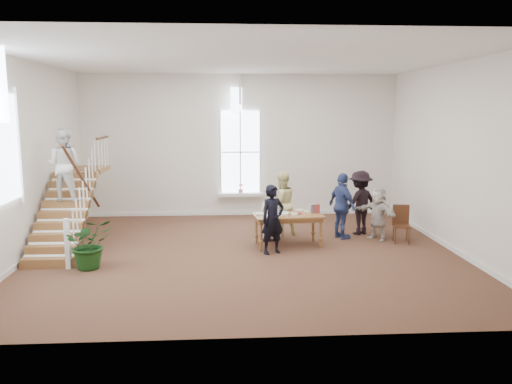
{
  "coord_description": "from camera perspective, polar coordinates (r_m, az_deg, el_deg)",
  "views": [
    {
      "loc": [
        -0.48,
        -11.48,
        3.34
      ],
      "look_at": [
        0.25,
        0.4,
        1.41
      ],
      "focal_mm": 35.0,
      "sensor_mm": 36.0,
      "label": 1
    }
  ],
  "objects": [
    {
      "name": "woman_cluster_c",
      "position": [
        13.4,
        13.74,
        -2.39
      ],
      "size": [
        1.04,
        1.33,
        1.41
      ],
      "primitive_type": "imported",
      "rotation": [
        0.0,
        0.0,
        5.27
      ],
      "color": "beige",
      "rests_on": "ground"
    },
    {
      "name": "police_officer",
      "position": [
        11.75,
        1.92,
        -3.15
      ],
      "size": [
        0.71,
        0.61,
        1.65
      ],
      "primitive_type": "imported",
      "rotation": [
        0.0,
        0.0,
        0.44
      ],
      "color": "black",
      "rests_on": "ground"
    },
    {
      "name": "staircase",
      "position": [
        12.94,
        -20.87,
        0.97
      ],
      "size": [
        1.1,
        4.1,
        2.92
      ],
      "color": "brown",
      "rests_on": "ground"
    },
    {
      "name": "room_shell",
      "position": [
        16.15,
        -1.77,
        -1.27
      ],
      "size": [
        10.49,
        10.0,
        10.0
      ],
      "color": "silver",
      "rests_on": "ground"
    },
    {
      "name": "side_chair",
      "position": [
        13.34,
        16.27,
        -3.28
      ],
      "size": [
        0.49,
        0.49,
        0.97
      ],
      "rotation": [
        0.0,
        0.0,
        -0.18
      ],
      "color": "#37180F",
      "rests_on": "ground"
    },
    {
      "name": "ground",
      "position": [
        11.97,
        -1.1,
        -6.99
      ],
      "size": [
        10.0,
        10.0,
        0.0
      ],
      "primitive_type": "plane",
      "color": "#4E2D1E",
      "rests_on": "ground"
    },
    {
      "name": "elderly_woman",
      "position": [
        13.0,
        1.84,
        -2.41
      ],
      "size": [
        0.79,
        0.6,
        1.44
      ],
      "primitive_type": "imported",
      "rotation": [
        0.0,
        0.0,
        3.36
      ],
      "color": "silver",
      "rests_on": "ground"
    },
    {
      "name": "floor_plant",
      "position": [
        11.29,
        -18.49,
        -5.61
      ],
      "size": [
        1.24,
        1.17,
        1.08
      ],
      "primitive_type": "imported",
      "rotation": [
        0.0,
        0.0,
        0.42
      ],
      "color": "#133812",
      "rests_on": "ground"
    },
    {
      "name": "person_yellow",
      "position": [
        13.49,
        2.91,
        -1.32
      ],
      "size": [
        1.04,
        0.95,
        1.75
      ],
      "primitive_type": "imported",
      "rotation": [
        0.0,
        0.0,
        3.55
      ],
      "color": "#F2E397",
      "rests_on": "ground"
    },
    {
      "name": "woman_cluster_a",
      "position": [
        13.32,
        9.81,
        -1.59
      ],
      "size": [
        0.8,
        1.11,
        1.74
      ],
      "primitive_type": "imported",
      "rotation": [
        0.0,
        0.0,
        1.98
      ],
      "color": "navy",
      "rests_on": "ground"
    },
    {
      "name": "woman_cluster_b",
      "position": [
        13.9,
        11.8,
        -1.2
      ],
      "size": [
        1.3,
        1.11,
        1.75
      ],
      "primitive_type": "imported",
      "rotation": [
        0.0,
        0.0,
        3.64
      ],
      "color": "black",
      "rests_on": "ground"
    },
    {
      "name": "library_table",
      "position": [
        12.45,
        3.62,
        -2.98
      ],
      "size": [
        1.79,
        1.05,
        0.86
      ],
      "rotation": [
        0.0,
        0.0,
        0.12
      ],
      "color": "brown",
      "rests_on": "ground"
    }
  ]
}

